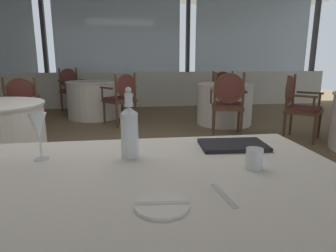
# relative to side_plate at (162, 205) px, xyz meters

# --- Properties ---
(ground_plane) EXTENTS (15.57, 15.57, 0.00)m
(ground_plane) POSITION_rel_side_plate_xyz_m (-0.27, 1.94, -0.74)
(ground_plane) COLOR #756047
(window_wall_far) EXTENTS (10.62, 0.14, 2.90)m
(window_wall_far) POSITION_rel_side_plate_xyz_m (-0.27, 6.43, 0.42)
(window_wall_far) COLOR beige
(window_wall_far) RESTS_ON ground_plane
(side_plate) EXTENTS (0.17, 0.17, 0.01)m
(side_plate) POSITION_rel_side_plate_xyz_m (0.00, 0.00, 0.00)
(side_plate) COLOR white
(side_plate) RESTS_ON foreground_table
(butter_knife) EXTENTS (0.17, 0.03, 0.00)m
(butter_knife) POSITION_rel_side_plate_xyz_m (0.00, 0.00, 0.01)
(butter_knife) COLOR silver
(butter_knife) RESTS_ON foreground_table
(dinner_fork) EXTENTS (0.04, 0.18, 0.00)m
(dinner_fork) POSITION_rel_side_plate_xyz_m (0.21, 0.04, -0.00)
(dinner_fork) COLOR silver
(dinner_fork) RESTS_ON foreground_table
(water_bottle) EXTENTS (0.08, 0.08, 0.32)m
(water_bottle) POSITION_rel_side_plate_xyz_m (-0.09, 0.48, 0.12)
(water_bottle) COLOR white
(water_bottle) RESTS_ON foreground_table
(wine_glass) EXTENTS (0.08, 0.08, 0.21)m
(wine_glass) POSITION_rel_side_plate_xyz_m (-0.48, 0.50, 0.15)
(wine_glass) COLOR white
(wine_glass) RESTS_ON foreground_table
(water_tumbler) EXTENTS (0.07, 0.07, 0.08)m
(water_tumbler) POSITION_rel_side_plate_xyz_m (0.41, 0.26, 0.04)
(water_tumbler) COLOR white
(water_tumbler) RESTS_ON foreground_table
(menu_book) EXTENTS (0.34, 0.23, 0.02)m
(menu_book) POSITION_rel_side_plate_xyz_m (0.43, 0.56, 0.01)
(menu_book) COLOR black
(menu_book) RESTS_ON foreground_table
(background_table_0) EXTENTS (1.01, 1.01, 0.73)m
(background_table_0) POSITION_rel_side_plate_xyz_m (1.65, 4.26, -0.37)
(background_table_0) COLOR white
(background_table_0) RESTS_ON ground_plane
(dining_chair_0_0) EXTENTS (0.62, 0.57, 0.98)m
(dining_chair_0_0) POSITION_rel_side_plate_xyz_m (1.39, 3.36, -0.16)
(dining_chair_0_0) COLOR brown
(dining_chair_0_0) RESTS_ON ground_plane
(dining_chair_0_1) EXTENTS (0.62, 0.57, 0.91)m
(dining_chair_0_1) POSITION_rel_side_plate_xyz_m (1.90, 5.15, -0.20)
(dining_chair_0_1) COLOR brown
(dining_chair_0_1) RESTS_ON ground_plane
(dining_chair_1_1) EXTENTS (0.55, 0.48, 0.93)m
(dining_chair_1_1) POSITION_rel_side_plate_xyz_m (-1.54, 3.29, -0.19)
(dining_chair_1_1) COLOR brown
(dining_chair_1_1) RESTS_ON ground_plane
(background_table_2) EXTENTS (1.08, 1.08, 0.73)m
(background_table_2) POSITION_rel_side_plate_xyz_m (-0.76, 5.18, -0.37)
(background_table_2) COLOR white
(background_table_2) RESTS_ON ground_plane
(dining_chair_2_0) EXTENTS (0.66, 0.64, 0.97)m
(dining_chair_2_0) POSITION_rel_side_plate_xyz_m (-1.33, 5.95, -0.16)
(dining_chair_2_0) COLOR brown
(dining_chair_2_0) RESTS_ON ground_plane
(dining_chair_2_1) EXTENTS (0.66, 0.64, 0.93)m
(dining_chair_2_1) POSITION_rel_side_plate_xyz_m (-0.19, 4.40, -0.19)
(dining_chair_2_1) COLOR brown
(dining_chair_2_1) RESTS_ON ground_plane
(dining_chair_3_0) EXTENTS (0.66, 0.66, 0.94)m
(dining_chair_3_0) POSITION_rel_side_plate_xyz_m (2.36, 3.10, -0.19)
(dining_chair_3_0) COLOR brown
(dining_chair_3_0) RESTS_ON ground_plane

